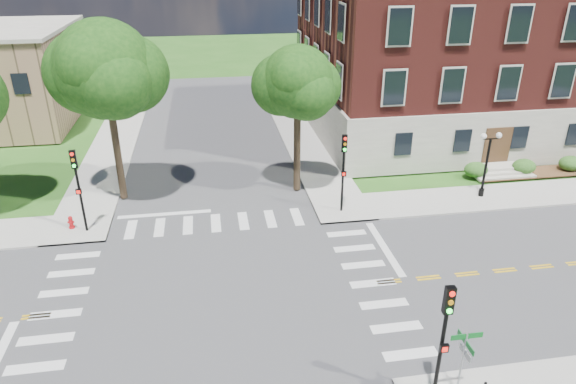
{
  "coord_description": "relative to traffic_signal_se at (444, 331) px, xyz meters",
  "views": [
    {
      "loc": [
        -0.05,
        -19.32,
        14.43
      ],
      "look_at": [
        3.75,
        4.06,
        3.2
      ],
      "focal_mm": 32.0,
      "sensor_mm": 36.0,
      "label": 1
    }
  ],
  "objects": [
    {
      "name": "ground",
      "position": [
        -7.08,
        7.18,
        -3.19
      ],
      "size": [
        160.0,
        160.0,
        0.0
      ],
      "primitive_type": "plane",
      "color": "#265819",
      "rests_on": "ground"
    },
    {
      "name": "road_ew",
      "position": [
        -7.08,
        7.18,
        -3.18
      ],
      "size": [
        90.0,
        12.0,
        0.01
      ],
      "primitive_type": "cube",
      "color": "#3D3D3F",
      "rests_on": "ground"
    },
    {
      "name": "road_ns",
      "position": [
        -7.08,
        7.18,
        -3.18
      ],
      "size": [
        12.0,
        90.0,
        0.01
      ],
      "primitive_type": "cube",
      "color": "#3D3D3F",
      "rests_on": "ground"
    },
    {
      "name": "sidewalk_ne",
      "position": [
        8.3,
        22.55,
        -3.13
      ],
      "size": [
        34.0,
        34.0,
        0.12
      ],
      "color": "#9E9B93",
      "rests_on": "ground"
    },
    {
      "name": "crosswalk_east",
      "position": [
        0.12,
        7.18,
        -3.19
      ],
      "size": [
        2.2,
        10.2,
        0.02
      ],
      "primitive_type": null,
      "color": "silver",
      "rests_on": "ground"
    },
    {
      "name": "stop_bar_east",
      "position": [
        1.72,
        10.18,
        -3.19
      ],
      "size": [
        0.4,
        5.5,
        0.0
      ],
      "primitive_type": "cube",
      "color": "silver",
      "rests_on": "ground"
    },
    {
      "name": "main_building",
      "position": [
        16.92,
        29.17,
        5.15
      ],
      "size": [
        30.6,
        22.4,
        16.5
      ],
      "color": "#A19C8E",
      "rests_on": "ground"
    },
    {
      "name": "tree_c",
      "position": [
        -12.73,
        18.55,
        5.02
      ],
      "size": [
        5.73,
        5.73,
        10.98
      ],
      "color": "#2D2316",
      "rests_on": "ground"
    },
    {
      "name": "tree_d",
      "position": [
        -1.64,
        18.02,
        3.99
      ],
      "size": [
        4.43,
        4.43,
        9.33
      ],
      "color": "#2D2316",
      "rests_on": "ground"
    },
    {
      "name": "traffic_signal_se",
      "position": [
        0.0,
        0.0,
        0.0
      ],
      "size": [
        0.33,
        0.37,
        4.8
      ],
      "color": "black",
      "rests_on": "ground"
    },
    {
      "name": "traffic_signal_ne",
      "position": [
        0.48,
        14.54,
        0.0
      ],
      "size": [
        0.37,
        0.43,
        4.8
      ],
      "color": "black",
      "rests_on": "ground"
    },
    {
      "name": "traffic_signal_nw",
      "position": [
        -14.27,
        14.48,
        0.0
      ],
      "size": [
        0.34,
        0.38,
        4.8
      ],
      "color": "black",
      "rests_on": "ground"
    },
    {
      "name": "twin_lamp_west",
      "position": [
        9.84,
        15.12,
        -0.66
      ],
      "size": [
        1.36,
        0.36,
        4.23
      ],
      "color": "black",
      "rests_on": "ground"
    },
    {
      "name": "street_sign_pole",
      "position": [
        0.67,
        -0.28,
        -0.88
      ],
      "size": [
        1.1,
        1.1,
        3.1
      ],
      "color": "gray",
      "rests_on": "ground"
    },
    {
      "name": "fire_hydrant",
      "position": [
        -15.16,
        14.91,
        -2.72
      ],
      "size": [
        0.35,
        0.35,
        0.75
      ],
      "color": "#AD0D11",
      "rests_on": "ground"
    }
  ]
}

